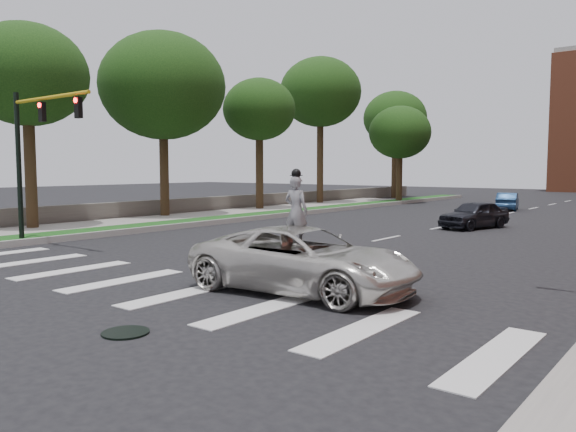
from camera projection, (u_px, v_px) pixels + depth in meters
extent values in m
plane|color=black|center=(120.00, 294.00, 14.11)|extent=(160.00, 160.00, 0.00)
cube|color=#144614|center=(274.00, 214.00, 36.85)|extent=(2.00, 60.00, 0.25)
cube|color=#999993|center=(286.00, 215.00, 36.20)|extent=(0.20, 60.00, 0.28)
cube|color=gray|center=(116.00, 224.00, 30.86)|extent=(4.00, 60.00, 0.18)
cube|color=#555049|center=(234.00, 203.00, 41.77)|extent=(0.50, 56.00, 1.10)
cylinder|color=black|center=(125.00, 333.00, 10.70)|extent=(0.90, 0.90, 0.04)
cylinder|color=black|center=(19.00, 169.00, 22.97)|extent=(0.20, 0.20, 6.20)
cylinder|color=gold|center=(50.00, 98.00, 21.13)|extent=(5.20, 0.14, 0.14)
cube|color=black|center=(42.00, 112.00, 21.55)|extent=(0.28, 0.18, 0.75)
cylinder|color=#FF0C0C|center=(39.00, 105.00, 21.45)|extent=(0.18, 0.06, 0.18)
cube|color=black|center=(78.00, 108.00, 20.01)|extent=(0.28, 0.18, 0.75)
cylinder|color=#FF0C0C|center=(76.00, 100.00, 19.91)|extent=(0.18, 0.06, 0.18)
cylinder|color=#312213|center=(301.00, 266.00, 14.94)|extent=(0.07, 0.07, 1.08)
cylinder|color=#312213|center=(291.00, 265.00, 15.11)|extent=(0.07, 0.07, 1.08)
cone|color=slate|center=(301.00, 261.00, 14.92)|extent=(0.52, 0.52, 1.35)
cone|color=slate|center=(291.00, 260.00, 15.10)|extent=(0.52, 0.52, 1.35)
imported|color=slate|center=(296.00, 211.00, 14.90)|extent=(0.72, 0.50, 1.87)
sphere|color=black|center=(296.00, 173.00, 14.81)|extent=(0.26, 0.26, 0.26)
cylinder|color=black|center=(296.00, 175.00, 14.82)|extent=(0.34, 0.34, 0.02)
cube|color=yellow|center=(299.00, 191.00, 14.97)|extent=(0.22, 0.05, 0.10)
imported|color=silver|center=(304.00, 260.00, 14.22)|extent=(6.16, 3.20, 1.66)
imported|color=black|center=(474.00, 214.00, 29.24)|extent=(2.83, 4.60, 1.46)
imported|color=navy|center=(508.00, 201.00, 41.87)|extent=(2.26, 4.19, 1.31)
cylinder|color=#312213|center=(30.00, 169.00, 27.83)|extent=(0.56, 0.56, 6.24)
ellipsoid|color=black|center=(27.00, 74.00, 27.43)|extent=(5.90, 5.90, 5.01)
cylinder|color=#312213|center=(164.00, 168.00, 35.00)|extent=(0.56, 0.56, 6.25)
ellipsoid|color=black|center=(163.00, 86.00, 34.57)|extent=(7.75, 7.75, 6.59)
cylinder|color=#312213|center=(260.00, 169.00, 41.15)|extent=(0.56, 0.56, 6.07)
ellipsoid|color=black|center=(259.00, 109.00, 40.77)|extent=(5.30, 5.30, 4.51)
cylinder|color=#312213|center=(320.00, 159.00, 48.08)|extent=(0.56, 0.56, 7.84)
ellipsoid|color=black|center=(320.00, 92.00, 47.59)|extent=(6.93, 6.93, 5.89)
cylinder|color=#312213|center=(394.00, 166.00, 58.87)|extent=(0.56, 0.56, 6.68)
ellipsoid|color=black|center=(395.00, 118.00, 58.44)|extent=(6.58, 6.58, 5.59)
cylinder|color=#312213|center=(399.00, 176.00, 50.20)|extent=(0.56, 0.56, 4.93)
ellipsoid|color=black|center=(400.00, 132.00, 49.87)|extent=(5.50, 5.50, 4.68)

